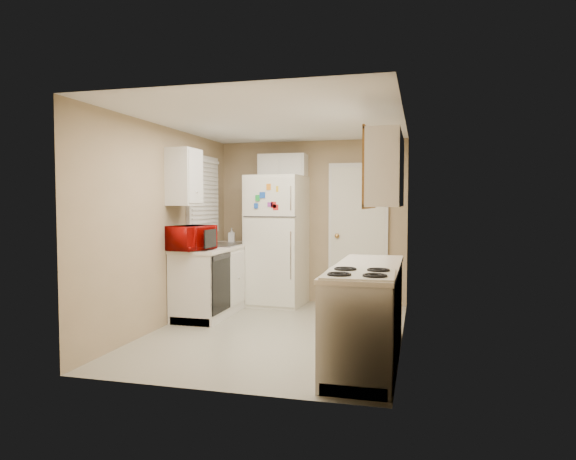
# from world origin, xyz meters

# --- Properties ---
(floor) EXTENTS (3.80, 3.80, 0.00)m
(floor) POSITION_xyz_m (0.00, 0.00, 0.00)
(floor) COLOR #B2AE97
(floor) RESTS_ON ground
(ceiling) EXTENTS (3.80, 3.80, 0.00)m
(ceiling) POSITION_xyz_m (0.00, 0.00, 2.40)
(ceiling) COLOR white
(ceiling) RESTS_ON floor
(wall_left) EXTENTS (3.80, 3.80, 0.00)m
(wall_left) POSITION_xyz_m (-1.40, 0.00, 1.20)
(wall_left) COLOR tan
(wall_left) RESTS_ON floor
(wall_right) EXTENTS (3.80, 3.80, 0.00)m
(wall_right) POSITION_xyz_m (1.40, 0.00, 1.20)
(wall_right) COLOR tan
(wall_right) RESTS_ON floor
(wall_back) EXTENTS (2.80, 2.80, 0.00)m
(wall_back) POSITION_xyz_m (0.00, 1.90, 1.20)
(wall_back) COLOR tan
(wall_back) RESTS_ON floor
(wall_front) EXTENTS (2.80, 2.80, 0.00)m
(wall_front) POSITION_xyz_m (0.00, -1.90, 1.20)
(wall_front) COLOR tan
(wall_front) RESTS_ON floor
(left_counter) EXTENTS (0.60, 1.80, 0.90)m
(left_counter) POSITION_xyz_m (-1.10, 0.90, 0.45)
(left_counter) COLOR silver
(left_counter) RESTS_ON floor
(dishwasher) EXTENTS (0.03, 0.58, 0.72)m
(dishwasher) POSITION_xyz_m (-0.81, 0.30, 0.49)
(dishwasher) COLOR black
(dishwasher) RESTS_ON floor
(sink) EXTENTS (0.54, 0.74, 0.16)m
(sink) POSITION_xyz_m (-1.10, 1.05, 0.86)
(sink) COLOR gray
(sink) RESTS_ON left_counter
(microwave) EXTENTS (0.61, 0.44, 0.37)m
(microwave) POSITION_xyz_m (-1.15, 0.19, 1.05)
(microwave) COLOR #9A0603
(microwave) RESTS_ON left_counter
(soap_bottle) EXTENTS (0.11, 0.11, 0.21)m
(soap_bottle) POSITION_xyz_m (-1.15, 1.58, 1.00)
(soap_bottle) COLOR silver
(soap_bottle) RESTS_ON left_counter
(window_blinds) EXTENTS (0.10, 0.98, 1.08)m
(window_blinds) POSITION_xyz_m (-1.36, 1.05, 1.60)
(window_blinds) COLOR silver
(window_blinds) RESTS_ON wall_left
(upper_cabinet_left) EXTENTS (0.30, 0.45, 0.70)m
(upper_cabinet_left) POSITION_xyz_m (-1.25, 0.22, 1.80)
(upper_cabinet_left) COLOR silver
(upper_cabinet_left) RESTS_ON wall_left
(refrigerator) EXTENTS (0.82, 0.79, 1.87)m
(refrigerator) POSITION_xyz_m (-0.44, 1.55, 0.94)
(refrigerator) COLOR silver
(refrigerator) RESTS_ON floor
(cabinet_over_fridge) EXTENTS (0.70, 0.30, 0.40)m
(cabinet_over_fridge) POSITION_xyz_m (-0.40, 1.75, 2.00)
(cabinet_over_fridge) COLOR silver
(cabinet_over_fridge) RESTS_ON wall_back
(interior_door) EXTENTS (0.86, 0.06, 2.08)m
(interior_door) POSITION_xyz_m (0.70, 1.86, 1.02)
(interior_door) COLOR silver
(interior_door) RESTS_ON floor
(right_counter) EXTENTS (0.60, 2.00, 0.90)m
(right_counter) POSITION_xyz_m (1.10, -0.80, 0.45)
(right_counter) COLOR silver
(right_counter) RESTS_ON floor
(stove) EXTENTS (0.59, 0.72, 0.85)m
(stove) POSITION_xyz_m (1.10, -1.43, 0.43)
(stove) COLOR silver
(stove) RESTS_ON floor
(upper_cabinet_right) EXTENTS (0.30, 1.20, 0.70)m
(upper_cabinet_right) POSITION_xyz_m (1.25, -0.50, 1.80)
(upper_cabinet_right) COLOR silver
(upper_cabinet_right) RESTS_ON wall_right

